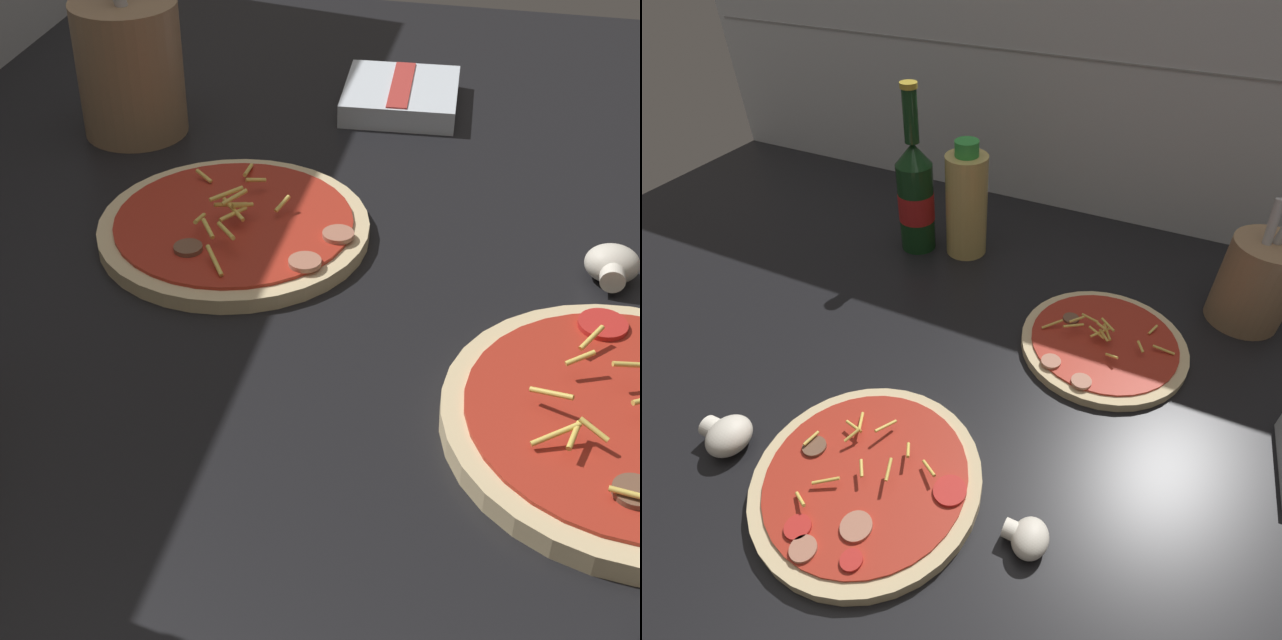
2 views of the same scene
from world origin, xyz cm
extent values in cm
cube|color=black|center=(0.00, 0.00, 1.25)|extent=(160.00, 90.00, 2.50)
cylinder|color=beige|center=(0.88, -23.62, 3.29)|extent=(24.67, 24.67, 1.58)
cylinder|color=#B22D1E|center=(0.88, -23.62, 4.23)|extent=(21.71, 21.71, 0.30)
cylinder|color=brown|center=(-6.26, -23.33, 4.58)|extent=(2.63, 2.63, 0.40)
cylinder|color=red|center=(9.79, -21.59, 4.58)|extent=(3.51, 3.51, 0.40)
cylinder|color=#EFCC56|center=(-2.73, -20.85, 5.71)|extent=(1.27, 2.02, 0.97)
cylinder|color=#EFCC56|center=(-6.98, -22.85, 5.08)|extent=(0.70, 2.19, 0.41)
cylinder|color=#EFCC56|center=(-3.15, -18.67, 5.29)|extent=(1.88, 3.05, 1.23)
cylinder|color=#EFCC56|center=(0.46, -18.22, 5.78)|extent=(1.40, 2.83, 1.01)
cylinder|color=#EFCC56|center=(-3.34, -19.70, 5.54)|extent=(2.47, 0.92, 0.46)
cylinder|color=#EFCC56|center=(3.44, -23.04, 6.25)|extent=(1.13, 2.46, 0.70)
cylinder|color=#EFCC56|center=(3.91, -19.91, 5.86)|extent=(1.36, 2.02, 0.86)
cylinder|color=#EFCC56|center=(6.86, -20.69, 5.45)|extent=(2.34, 1.71, 0.90)
cylinder|color=beige|center=(18.66, 8.44, 3.14)|extent=(22.81, 22.81, 1.28)
cylinder|color=#B22D1E|center=(18.66, 8.44, 3.93)|extent=(20.08, 20.08, 0.30)
cylinder|color=brown|center=(13.26, 10.59, 4.28)|extent=(2.31, 2.31, 0.40)
cylinder|color=#B7755B|center=(17.92, -0.67, 4.28)|extent=(2.61, 2.61, 0.40)
cylinder|color=#B7755B|center=(13.35, 1.03, 4.28)|extent=(2.62, 2.62, 0.40)
cylinder|color=#EFCC56|center=(17.49, 8.08, 5.30)|extent=(2.58, 1.78, 0.37)
cylinder|color=#EFCC56|center=(23.48, 7.84, 5.30)|extent=(1.35, 1.72, 0.72)
cylinder|color=#EFCC56|center=(17.96, 8.17, 5.45)|extent=(2.36, 2.52, 0.88)
cylinder|color=#EFCC56|center=(11.31, 7.72, 4.75)|extent=(2.68, 2.18, 1.24)
cylinder|color=#EFCC56|center=(17.98, 8.02, 6.62)|extent=(1.78, 1.99, 1.04)
cylinder|color=#EFCC56|center=(14.27, 7.66, 5.67)|extent=(2.61, 2.24, 0.66)
cylinder|color=#EFCC56|center=(14.33, 9.17, 5.63)|extent=(1.93, 1.61, 0.87)
cylinder|color=#EFCC56|center=(18.78, 8.67, 5.39)|extent=(1.79, 2.62, 0.80)
cylinder|color=#EFCC56|center=(20.39, 4.66, 5.08)|extent=(1.84, 1.12, 0.97)
cylinder|color=#EFCC56|center=(18.61, 8.94, 6.47)|extent=(2.36, 2.49, 0.68)
cylinder|color=#EFCC56|center=(26.41, 9.42, 4.55)|extent=(3.00, 0.60, 0.88)
cylinder|color=#EFCC56|center=(15.90, 10.41, 5.48)|extent=(2.49, 0.48, 1.05)
cylinder|color=#EFCC56|center=(18.55, 7.58, 5.61)|extent=(1.77, 1.60, 0.89)
cylinder|color=#EFCC56|center=(24.41, 12.93, 4.57)|extent=(1.12, 1.81, 0.91)
cylinder|color=white|center=(17.18, -22.43, 4.01)|extent=(1.94, 1.94, 1.94)
ellipsoid|color=silver|center=(18.91, -22.43, 4.01)|extent=(3.66, 4.31, 3.01)
cylinder|color=#9E7A56|center=(35.77, 23.89, 9.05)|extent=(10.30, 10.30, 13.09)
cylinder|color=#BCBCC1|center=(34.81, 23.37, 14.69)|extent=(2.85, 3.87, 13.89)
cylinder|color=#BCBCC1|center=(35.94, 24.28, 15.26)|extent=(3.14, 2.29, 15.08)
cube|color=silver|center=(47.27, -1.14, 3.70)|extent=(13.11, 12.55, 2.40)
cube|color=#B73833|center=(47.27, -1.14, 4.98)|extent=(11.83, 2.92, 0.16)
camera|label=1|loc=(-48.69, -14.39, 46.32)|focal=55.00mm
camera|label=2|loc=(22.67, -45.47, 51.80)|focal=28.00mm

